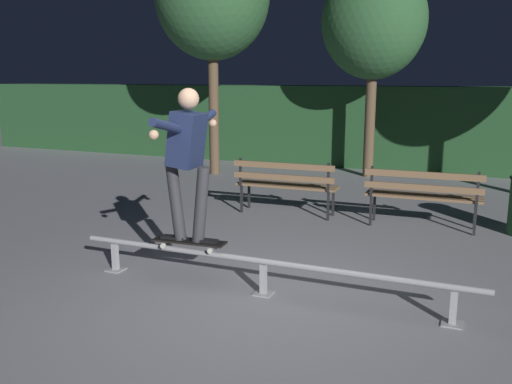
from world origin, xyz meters
The scene contains 8 objects.
ground_plane centered at (0.00, 0.00, 0.00)m, with size 90.00×90.00×0.00m, color gray.
hedge_backdrop centered at (0.00, 8.75, 0.96)m, with size 24.00×1.20×1.91m, color #234C28.
grind_rail centered at (0.00, 0.25, 0.29)m, with size 4.19×0.18×0.37m.
skateboard centered at (-0.83, 0.25, 0.44)m, with size 0.79×0.25×0.09m.
skateboarder centered at (-0.83, 0.25, 1.38)m, with size 0.63×1.41×1.56m.
park_bench_leftmost centered at (-0.88, 3.34, 0.54)m, with size 1.61×0.46×0.88m.
park_bench_left_center centered at (1.17, 3.34, 0.54)m, with size 1.61×0.46×0.88m.
tree_behind_benches centered at (-0.39, 7.28, 3.23)m, with size 2.16×2.16×4.44m.
Camera 1 is at (1.92, -4.51, 2.12)m, focal length 38.49 mm.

